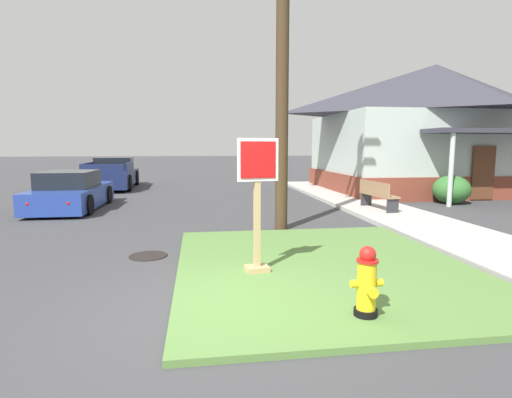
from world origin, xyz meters
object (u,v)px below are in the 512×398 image
(pickup_truck_navy, at_px, (113,175))
(street_bench, at_px, (377,194))
(fire_hydrant, at_px, (367,283))
(stop_sign, at_px, (257,210))
(manhole_cover, at_px, (148,256))
(utility_pole, at_px, (283,34))
(parked_sedan_blue, at_px, (71,193))

(pickup_truck_navy, xyz_separation_m, street_bench, (9.57, -8.82, -0.02))
(fire_hydrant, relative_size, stop_sign, 0.40)
(manhole_cover, distance_m, utility_pole, 5.84)
(fire_hydrant, relative_size, street_bench, 0.48)
(fire_hydrant, height_order, manhole_cover, fire_hydrant)
(manhole_cover, relative_size, pickup_truck_navy, 0.13)
(parked_sedan_blue, relative_size, utility_pole, 0.48)
(stop_sign, bearing_deg, fire_hydrant, -61.23)
(manhole_cover, bearing_deg, parked_sedan_blue, 117.08)
(fire_hydrant, relative_size, manhole_cover, 1.18)
(manhole_cover, bearing_deg, fire_hydrant, -48.81)
(manhole_cover, xyz_separation_m, street_bench, (6.36, 4.06, 0.58))
(utility_pole, bearing_deg, stop_sign, -107.63)
(stop_sign, bearing_deg, street_bench, 50.53)
(fire_hydrant, xyz_separation_m, manhole_cover, (-2.86, 3.26, -0.46))
(utility_pole, bearing_deg, parked_sedan_blue, 145.97)
(stop_sign, bearing_deg, manhole_cover, 142.32)
(pickup_truck_navy, height_order, utility_pole, utility_pole)
(parked_sedan_blue, bearing_deg, utility_pole, -34.03)
(fire_hydrant, bearing_deg, utility_pole, 89.00)
(manhole_cover, height_order, parked_sedan_blue, parked_sedan_blue)
(street_bench, bearing_deg, pickup_truck_navy, 137.34)
(fire_hydrant, distance_m, parked_sedan_blue, 11.17)
(parked_sedan_blue, xyz_separation_m, pickup_truck_navy, (-0.06, 6.72, 0.07))
(stop_sign, xyz_separation_m, parked_sedan_blue, (-4.99, 7.58, -0.51))
(fire_hydrant, distance_m, stop_sign, 2.18)
(manhole_cover, xyz_separation_m, pickup_truck_navy, (-3.20, 12.87, 0.61))
(manhole_cover, height_order, utility_pole, utility_pole)
(pickup_truck_navy, distance_m, utility_pole, 13.09)
(parked_sedan_blue, relative_size, pickup_truck_navy, 0.81)
(fire_hydrant, height_order, pickup_truck_navy, pickup_truck_navy)
(parked_sedan_blue, xyz_separation_m, utility_pole, (6.09, -4.11, 4.08))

